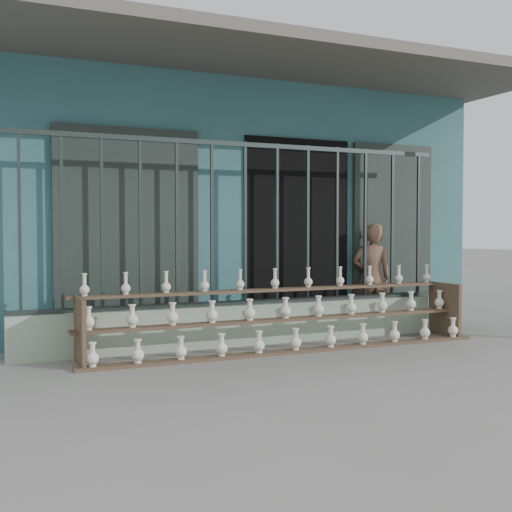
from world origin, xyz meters
name	(u,v)px	position (x,y,z in m)	size (l,w,h in m)	color
ground	(299,367)	(0.00, 0.00, 0.00)	(60.00, 60.00, 0.00)	slate
workshop_building	(172,208)	(0.00, 4.23, 1.62)	(7.40, 6.60, 3.21)	#306065
parapet_wall	(245,324)	(0.00, 1.30, 0.23)	(5.00, 0.20, 0.45)	#99B097
security_fence	(245,224)	(0.00, 1.30, 1.35)	(5.00, 0.04, 1.80)	#283330
shelf_rack	(286,316)	(0.30, 0.89, 0.36)	(4.50, 0.68, 0.85)	brown
elderly_woman	(372,277)	(1.85, 1.57, 0.68)	(0.50, 0.33, 1.36)	brown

